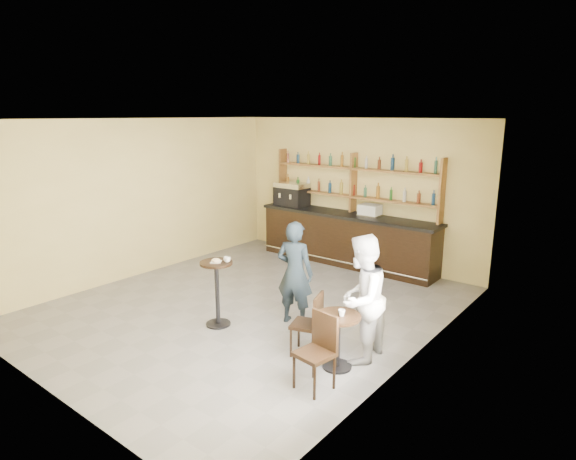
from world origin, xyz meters
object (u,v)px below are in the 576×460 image
Objects in this scene: espresso_machine at (292,194)px; chair_west at (306,324)px; pastry_case at (370,211)px; pedestal_table at (217,294)px; man_main at (295,273)px; patron_second at (361,299)px; cafe_table at (338,341)px; bar_counter at (347,239)px; chair_south at (314,353)px.

espresso_machine is 0.85× the size of chair_west.
pastry_case reaches higher than pedestal_table.
man_main reaches higher than pedestal_table.
espresso_machine is 0.44× the size of patron_second.
man_main is 2.24× the size of cafe_table.
bar_counter reaches higher than chair_west.
patron_second reaches higher than chair_west.
pastry_case is at bearing 113.92° from cafe_table.
pedestal_table is at bearing 174.69° from chair_south.
man_main is 1.47m from patron_second.
cafe_table is 0.83× the size of chair_west.
bar_counter is at bearing 177.01° from pastry_case.
patron_second is at bearing -41.99° from espresso_machine.
chair_west is (-0.55, 0.05, 0.08)m from cafe_table.
patron_second reaches higher than pastry_case.
chair_south is (0.60, -0.65, 0.02)m from chair_west.
chair_west is at bearing -67.19° from patron_second.
cafe_table is 0.43× the size of patron_second.
pedestal_table is 2.22m from cafe_table.
espresso_machine is at bearing 134.19° from cafe_table.
patron_second is (1.88, -3.60, -0.40)m from pastry_case.
chair_west is at bearing 123.11° from man_main.
pastry_case reaches higher than cafe_table.
man_main is 1.78× the size of chair_south.
cafe_table is at bearing 66.81° from chair_west.
patron_second is at bearing 94.79° from chair_south.
espresso_machine is at bearing -64.54° from man_main.
man_main reaches higher than bar_counter.
man_main is (1.02, -3.21, 0.26)m from bar_counter.
chair_south reaches higher than chair_west.
cafe_table is at bearing -69.06° from pastry_case.
cafe_table is at bearing -59.73° from bar_counter.
espresso_machine is 4.46m from pedestal_table.
pastry_case is 0.26× the size of man_main.
chair_south is at bearing -85.24° from cafe_table.
chair_south is (0.05, -0.60, 0.10)m from cafe_table.
cafe_table is at bearing -20.10° from patron_second.
bar_counter is 4.04× the size of pedestal_table.
espresso_machine reaches higher than cafe_table.
cafe_table is 0.79× the size of chair_south.
patron_second is (2.44, -3.60, 0.30)m from bar_counter.
espresso_machine is 5.40m from patron_second.
cafe_table is (1.77, -3.99, -0.91)m from pastry_case.
pastry_case reaches higher than chair_south.
cafe_table is 0.65m from patron_second.
pedestal_table is 0.60× the size of patron_second.
pastry_case is at bearing -95.04° from man_main.
espresso_machine is 1.73× the size of pastry_case.
espresso_machine is at bearing 177.01° from pastry_case.
patron_second is at bearing 74.26° from cafe_table.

